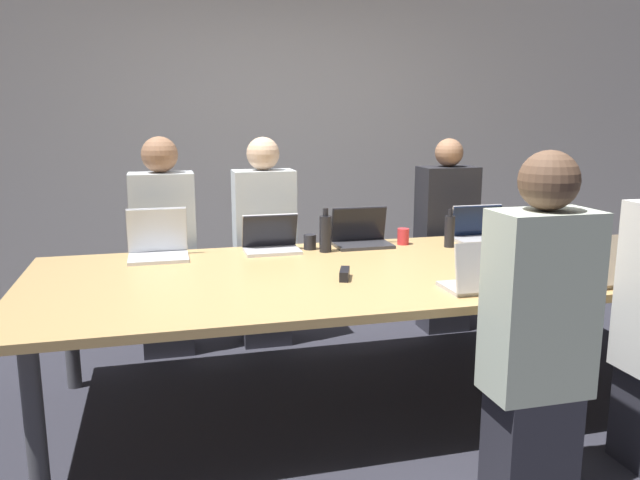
# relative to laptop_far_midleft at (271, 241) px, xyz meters

# --- Properties ---
(ground_plane) EXTENTS (24.00, 24.00, 0.00)m
(ground_plane) POSITION_rel_laptop_far_midleft_xyz_m (0.43, -0.56, -0.80)
(ground_plane) COLOR #2D2D38
(curtain_wall) EXTENTS (12.00, 0.06, 2.80)m
(curtain_wall) POSITION_rel_laptop_far_midleft_xyz_m (0.43, 1.84, 0.60)
(curtain_wall) COLOR #BCB7B2
(curtain_wall) RESTS_ON ground_plane
(conference_table) EXTENTS (3.55, 1.48, 0.74)m
(conference_table) POSITION_rel_laptop_far_midleft_xyz_m (0.43, -0.56, -0.11)
(conference_table) COLOR tan
(conference_table) RESTS_ON ground_plane
(laptop_far_midleft) EXTENTS (0.33, 0.23, 0.22)m
(laptop_far_midleft) POSITION_rel_laptop_far_midleft_xyz_m (0.00, 0.00, 0.00)
(laptop_far_midleft) COLOR silver
(laptop_far_midleft) RESTS_ON conference_table
(person_far_midleft) EXTENTS (0.40, 0.24, 1.40)m
(person_far_midleft) POSITION_rel_laptop_far_midleft_xyz_m (0.03, 0.44, -0.12)
(person_far_midleft) COLOR #2D2D38
(person_far_midleft) RESTS_ON ground_plane
(cup_far_midleft) EXTENTS (0.08, 0.08, 0.09)m
(cup_far_midleft) POSITION_rel_laptop_far_midleft_xyz_m (0.24, 0.00, -0.02)
(cup_far_midleft) COLOR #232328
(cup_far_midleft) RESTS_ON conference_table
(laptop_far_center) EXTENTS (0.36, 0.23, 0.24)m
(laptop_far_center) POSITION_rel_laptop_far_midleft_xyz_m (0.58, 0.03, 0.00)
(laptop_far_center) COLOR #333338
(laptop_far_center) RESTS_ON conference_table
(cup_far_center) EXTENTS (0.07, 0.07, 0.10)m
(cup_far_center) POSITION_rel_laptop_far_midleft_xyz_m (0.85, -0.01, -0.01)
(cup_far_center) COLOR red
(cup_far_center) RESTS_ON conference_table
(bottle_far_center) EXTENTS (0.07, 0.07, 0.26)m
(bottle_far_center) POSITION_rel_laptop_far_midleft_xyz_m (0.31, -0.09, 0.05)
(bottle_far_center) COLOR black
(bottle_far_center) RESTS_ON conference_table
(laptop_near_right) EXTENTS (0.35, 0.25, 0.25)m
(laptop_near_right) POSITION_rel_laptop_far_midleft_xyz_m (1.47, -1.15, 0.01)
(laptop_near_right) COLOR gray
(laptop_near_right) RESTS_ON conference_table
(cup_near_right) EXTENTS (0.08, 0.08, 0.08)m
(cup_near_right) POSITION_rel_laptop_far_midleft_xyz_m (1.20, -1.16, -0.03)
(cup_near_right) COLOR #232328
(cup_near_right) RESTS_ON conference_table
(laptop_far_left) EXTENTS (0.34, 0.28, 0.28)m
(laptop_far_left) POSITION_rel_laptop_far_midleft_xyz_m (-0.66, 0.01, 0.01)
(laptop_far_left) COLOR silver
(laptop_far_left) RESTS_ON conference_table
(person_far_left) EXTENTS (0.40, 0.24, 1.41)m
(person_far_left) POSITION_rel_laptop_far_midleft_xyz_m (-0.62, 0.42, -0.11)
(person_far_left) COLOR #2D2D38
(person_far_left) RESTS_ON ground_plane
(laptop_near_midright) EXTENTS (0.31, 0.24, 0.24)m
(laptop_near_midright) POSITION_rel_laptop_far_midleft_xyz_m (0.79, -1.10, 0.00)
(laptop_near_midright) COLOR #B7B7BC
(laptop_near_midright) RESTS_ON conference_table
(person_near_midright) EXTENTS (0.40, 0.24, 1.41)m
(person_near_midright) POSITION_rel_laptop_far_midleft_xyz_m (0.78, -1.58, -0.11)
(person_near_midright) COLOR #2D2D38
(person_near_midright) RESTS_ON ground_plane
(laptop_far_right) EXTENTS (0.35, 0.23, 0.23)m
(laptop_far_right) POSITION_rel_laptop_far_midleft_xyz_m (1.37, 0.01, 0.00)
(laptop_far_right) COLOR #B7B7BC
(laptop_far_right) RESTS_ON conference_table
(person_far_right) EXTENTS (0.40, 0.24, 1.38)m
(person_far_right) POSITION_rel_laptop_far_midleft_xyz_m (1.34, 0.40, -0.13)
(person_far_right) COLOR #2D2D38
(person_far_right) RESTS_ON ground_plane
(bottle_far_right) EXTENTS (0.06, 0.06, 0.24)m
(bottle_far_right) POSITION_rel_laptop_far_midleft_xyz_m (1.09, -0.15, 0.04)
(bottle_far_right) COLOR black
(bottle_far_right) RESTS_ON conference_table
(stapler) EXTENTS (0.09, 0.16, 0.05)m
(stapler) POSITION_rel_laptop_far_midleft_xyz_m (0.24, -0.72, -0.04)
(stapler) COLOR black
(stapler) RESTS_ON conference_table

